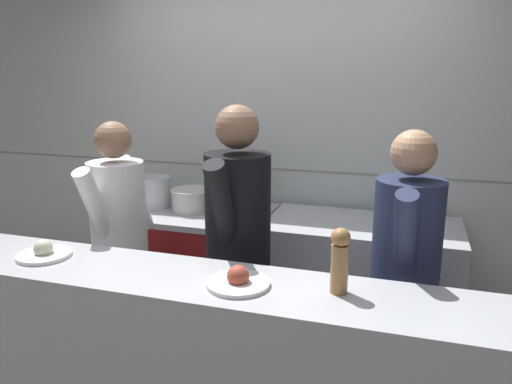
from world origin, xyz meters
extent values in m
cube|color=silver|center=(0.00, 1.47, 1.30)|extent=(8.00, 0.06, 2.60)
cube|color=gray|center=(0.00, 1.44, 1.15)|extent=(8.00, 0.00, 0.01)
cube|color=maroon|center=(-0.54, 1.07, 0.43)|extent=(1.05, 0.70, 0.85)
cube|color=#B7BABF|center=(-0.54, 1.07, 0.87)|extent=(1.07, 0.71, 0.04)
cube|color=#B7BABF|center=(-0.54, 0.73, 0.49)|extent=(0.95, 0.03, 0.10)
cube|color=#B7BABF|center=(0.63, 1.07, 0.45)|extent=(1.22, 0.65, 0.91)
cube|color=black|center=(0.63, 0.76, 0.05)|extent=(1.19, 0.04, 0.10)
cube|color=#B7BABF|center=(0.08, -0.20, 0.49)|extent=(2.84, 0.45, 0.99)
cylinder|color=#B7BABF|center=(-0.85, 1.08, 1.00)|extent=(0.24, 0.24, 0.22)
cylinder|color=#B7BABF|center=(-0.85, 1.08, 1.11)|extent=(0.25, 0.25, 0.01)
cylinder|color=beige|center=(-0.56, 1.06, 0.97)|extent=(0.27, 0.27, 0.15)
cylinder|color=beige|center=(-0.56, 1.06, 1.04)|extent=(0.29, 0.29, 0.01)
cylinder|color=#2D2D33|center=(-0.22, 1.09, 1.01)|extent=(0.32, 0.32, 0.23)
cylinder|color=#2D2D33|center=(-0.22, 1.09, 1.12)|extent=(0.34, 0.34, 0.01)
cube|color=#B7BABF|center=(0.95, 0.94, 0.91)|extent=(0.24, 0.06, 0.01)
cube|color=black|center=(0.78, 0.95, 0.92)|extent=(0.11, 0.03, 0.02)
cylinder|color=white|center=(-0.75, -0.19, 1.00)|extent=(0.25, 0.25, 0.02)
sphere|color=beige|center=(-0.75, -0.19, 1.03)|extent=(0.09, 0.09, 0.09)
cylinder|color=white|center=(0.24, -0.22, 1.00)|extent=(0.27, 0.27, 0.02)
sphere|color=#B24733|center=(0.24, -0.22, 1.03)|extent=(0.09, 0.09, 0.09)
cylinder|color=#AD7A47|center=(0.65, -0.16, 1.09)|extent=(0.07, 0.07, 0.20)
sphere|color=#AD7A47|center=(0.65, -0.16, 1.22)|extent=(0.08, 0.08, 0.08)
cube|color=black|center=(-0.71, 0.39, 0.37)|extent=(0.28, 0.18, 0.74)
cylinder|color=white|center=(-0.71, 0.39, 1.04)|extent=(0.33, 0.33, 0.61)
sphere|color=#8C664C|center=(-0.71, 0.39, 1.47)|extent=(0.21, 0.21, 0.21)
cylinder|color=white|center=(-0.71, 0.58, 1.12)|extent=(0.10, 0.31, 0.51)
cylinder|color=white|center=(-0.71, 0.20, 1.12)|extent=(0.10, 0.31, 0.51)
cube|color=black|center=(0.05, 0.33, 0.40)|extent=(0.29, 0.19, 0.79)
cylinder|color=black|center=(0.05, 0.33, 1.12)|extent=(0.34, 0.34, 0.65)
sphere|color=#8C664C|center=(0.05, 0.33, 1.58)|extent=(0.22, 0.22, 0.22)
cylinder|color=black|center=(0.05, 0.54, 1.19)|extent=(0.10, 0.33, 0.55)
cylinder|color=black|center=(0.05, 0.13, 1.19)|extent=(0.10, 0.33, 0.55)
cube|color=black|center=(0.90, 0.34, 0.37)|extent=(0.28, 0.19, 0.75)
cylinder|color=#262D4C|center=(0.90, 0.34, 1.05)|extent=(0.34, 0.34, 0.62)
sphere|color=tan|center=(0.90, 0.34, 1.49)|extent=(0.21, 0.21, 0.21)
cylinder|color=#262D4C|center=(0.91, 0.53, 1.13)|extent=(0.11, 0.31, 0.52)
cylinder|color=#262D4C|center=(0.89, 0.15, 1.13)|extent=(0.11, 0.31, 0.52)
camera|label=1|loc=(0.89, -2.02, 1.86)|focal=35.00mm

